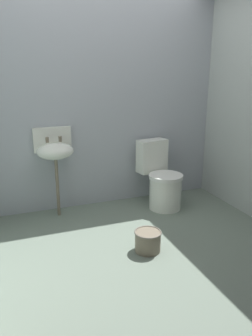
# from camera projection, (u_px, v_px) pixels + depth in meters

# --- Properties ---
(ground_plane) EXTENTS (3.34, 2.78, 0.08)m
(ground_plane) POSITION_uv_depth(u_px,v_px,m) (137.00, 252.00, 3.10)
(ground_plane) COLOR slate
(wall_back) EXTENTS (3.34, 0.10, 2.44)m
(wall_back) POSITION_uv_depth(u_px,v_px,m) (97.00, 103.00, 3.85)
(wall_back) COLOR #9FA7AF
(wall_back) RESTS_ON ground
(toilet_near_wall) EXTENTS (0.47, 0.64, 0.78)m
(toilet_near_wall) POSITION_uv_depth(u_px,v_px,m) (161.00, 181.00, 3.97)
(toilet_near_wall) COLOR white
(toilet_near_wall) RESTS_ON ground
(sink) EXTENTS (0.42, 0.35, 0.99)m
(sink) POSITION_uv_depth(u_px,v_px,m) (55.00, 150.00, 3.60)
(sink) COLOR #6F6452
(sink) RESTS_ON ground
(bucket) EXTENTS (0.25, 0.25, 0.20)m
(bucket) POSITION_uv_depth(u_px,v_px,m) (148.00, 241.00, 3.02)
(bucket) COLOR #6F6452
(bucket) RESTS_ON ground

